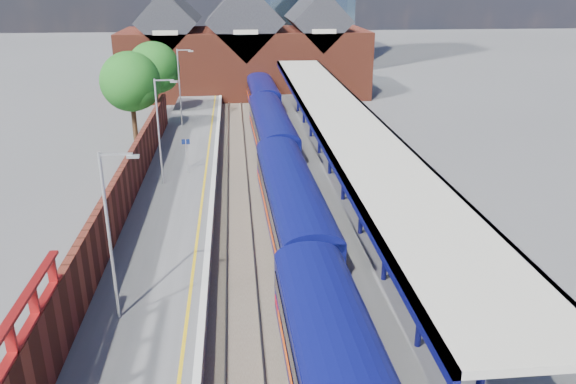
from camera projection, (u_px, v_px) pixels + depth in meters
name	position (u px, v px, depth m)	size (l,w,h in m)	color
ground	(255.00, 159.00, 46.08)	(240.00, 240.00, 0.00)	#5B5B5E
ballast_bed	(261.00, 204.00, 36.77)	(6.00, 76.00, 0.06)	#473D33
rails	(261.00, 203.00, 36.73)	(4.51, 76.00, 0.14)	slate
left_platform	(176.00, 201.00, 36.11)	(5.00, 76.00, 1.00)	#565659
right_platform	(352.00, 195.00, 37.14)	(6.00, 76.00, 1.00)	#565659
coping_left	(212.00, 192.00, 36.13)	(0.30, 76.00, 0.05)	silver
coping_right	(309.00, 189.00, 36.69)	(0.30, 76.00, 0.05)	silver
yellow_line	(203.00, 192.00, 36.08)	(0.14, 76.00, 0.01)	yellow
train	(280.00, 157.00, 39.49)	(3.20, 65.96, 3.45)	#0C1059
canopy	(341.00, 118.00, 37.21)	(4.50, 52.00, 4.48)	#0D0F51
lamp_post_b	(112.00, 228.00, 21.41)	(1.48, 0.18, 7.00)	#A5A8AA
lamp_post_c	(160.00, 125.00, 36.29)	(1.48, 0.18, 7.00)	#A5A8AA
lamp_post_d	(181.00, 83.00, 51.17)	(1.48, 0.18, 7.00)	#A5A8AA
platform_sign	(186.00, 150.00, 39.09)	(0.55, 0.08, 2.50)	#A5A8AA
brick_wall	(112.00, 213.00, 29.17)	(0.35, 50.00, 3.86)	maroon
station_building	(245.00, 51.00, 70.18)	(30.00, 12.12, 13.78)	maroon
tree_near	(132.00, 83.00, 48.74)	(5.20, 5.20, 8.10)	#382314
tree_far	(155.00, 69.00, 56.27)	(5.20, 5.20, 8.10)	#382314
parked_car_red	(434.00, 242.00, 27.68)	(1.73, 4.30, 1.46)	maroon
parked_car_silver	(479.00, 312.00, 22.09)	(1.30, 3.73, 1.23)	#9D9CA1
parked_car_dark	(399.00, 217.00, 30.95)	(1.59, 3.92, 1.14)	black
parked_car_blue	(367.00, 161.00, 40.10)	(2.17, 4.70, 1.31)	navy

